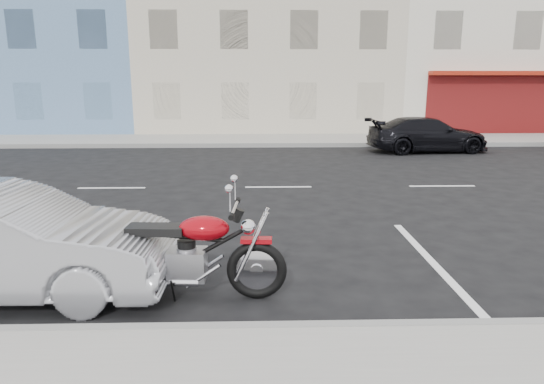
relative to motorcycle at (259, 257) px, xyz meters
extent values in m
plane|color=black|center=(2.47, 6.08, -0.52)|extent=(120.00, 120.00, 0.00)
cube|color=gray|center=(-2.53, 14.78, -0.44)|extent=(80.00, 3.40, 0.15)
cube|color=gray|center=(-2.53, -0.92, -0.44)|extent=(80.00, 0.12, 0.16)
cube|color=gray|center=(-2.53, 13.08, -0.44)|extent=(80.00, 0.12, 0.16)
cube|color=#5578A0|center=(-11.53, 22.38, 5.98)|extent=(12.00, 12.00, 13.00)
cube|color=#B7AE98|center=(0.47, 22.38, 5.23)|extent=(12.00, 12.00, 11.50)
cube|color=beige|center=(13.47, 22.38, 5.73)|extent=(14.00, 12.00, 12.50)
torus|color=black|center=(0.77, -0.04, -0.18)|extent=(0.72, 0.16, 0.71)
torus|color=black|center=(-0.77, 0.04, -0.18)|extent=(0.72, 0.16, 0.71)
cube|color=maroon|center=(0.77, -0.04, 0.20)|extent=(0.37, 0.16, 0.05)
cube|color=maroon|center=(-0.81, 0.04, 0.22)|extent=(0.33, 0.19, 0.06)
cube|color=gray|center=(-0.05, 0.00, -0.11)|extent=(0.46, 0.34, 0.36)
ellipsoid|color=maroon|center=(0.16, -0.01, 0.33)|extent=(0.61, 0.40, 0.29)
cube|color=black|center=(-0.40, 0.02, 0.31)|extent=(0.67, 0.31, 0.10)
cylinder|color=silver|center=(0.52, -0.03, 0.58)|extent=(0.08, 0.75, 0.04)
sphere|color=silver|center=(0.67, -0.04, 0.36)|extent=(0.18, 0.18, 0.18)
cylinder|color=silver|center=(-0.41, -0.13, -0.28)|extent=(1.01, 0.14, 0.09)
cylinder|color=silver|center=(-0.39, 0.17, -0.28)|extent=(1.01, 0.14, 0.09)
cylinder|color=silver|center=(0.71, -0.04, 0.14)|extent=(0.41, 0.07, 0.84)
cylinder|color=black|center=(0.18, -0.01, 0.07)|extent=(0.86, 0.10, 0.52)
imported|color=#9B9CA2|center=(-3.06, 0.19, 0.14)|extent=(4.02, 1.44, 1.32)
imported|color=black|center=(6.02, 11.79, 0.10)|extent=(4.39, 2.12, 1.23)
camera|label=1|loc=(0.01, -5.34, 2.03)|focal=32.00mm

